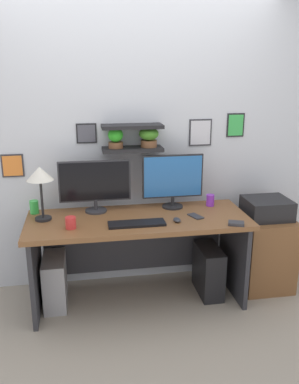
{
  "coord_description": "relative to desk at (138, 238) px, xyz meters",
  "views": [
    {
      "loc": [
        -0.43,
        -3.04,
        1.9
      ],
      "look_at": [
        0.1,
        0.05,
        0.95
      ],
      "focal_mm": 37.98,
      "sensor_mm": 36.0,
      "label": 1
    }
  ],
  "objects": [
    {
      "name": "ground_plane",
      "position": [
        0.0,
        -0.06,
        -0.55
      ],
      "size": [
        8.0,
        8.0,
        0.0
      ],
      "primitive_type": "plane",
      "color": "gray"
    },
    {
      "name": "back_wall_assembly",
      "position": [
        0.0,
        0.38,
        0.8
      ],
      "size": [
        4.4,
        0.24,
        2.7
      ],
      "color": "silver",
      "rests_on": "ground"
    },
    {
      "name": "desk",
      "position": [
        0.0,
        0.0,
        0.0
      ],
      "size": [
        1.79,
        0.68,
        0.75
      ],
      "color": "brown",
      "rests_on": "ground"
    },
    {
      "name": "monitor_left",
      "position": [
        -0.33,
        0.16,
        0.44
      ],
      "size": [
        0.59,
        0.18,
        0.44
      ],
      "color": "#2D2D33",
      "rests_on": "desk"
    },
    {
      "name": "monitor_right",
      "position": [
        0.33,
        0.16,
        0.45
      ],
      "size": [
        0.52,
        0.18,
        0.46
      ],
      "color": "black",
      "rests_on": "desk"
    },
    {
      "name": "keyboard",
      "position": [
        -0.03,
        -0.21,
        0.21
      ],
      "size": [
        0.44,
        0.14,
        0.02
      ],
      "primitive_type": "cube",
      "color": "black",
      "rests_on": "desk"
    },
    {
      "name": "computer_mouse",
      "position": [
        0.29,
        -0.19,
        0.22
      ],
      "size": [
        0.06,
        0.09,
        0.03
      ],
      "primitive_type": "ellipsoid",
      "color": "#2D2D33",
      "rests_on": "desk"
    },
    {
      "name": "desk_lamp",
      "position": [
        -0.75,
        0.03,
        0.55
      ],
      "size": [
        0.21,
        0.21,
        0.43
      ],
      "color": "black",
      "rests_on": "desk"
    },
    {
      "name": "cell_phone",
      "position": [
        0.46,
        -0.11,
        0.21
      ],
      "size": [
        0.12,
        0.16,
        0.01
      ],
      "primitive_type": "cube",
      "rotation": [
        0.0,
        0.0,
        0.38
      ],
      "color": "#2D2D33",
      "rests_on": "desk"
    },
    {
      "name": "coffee_mug",
      "position": [
        -0.53,
        -0.19,
        0.25
      ],
      "size": [
        0.08,
        0.08,
        0.09
      ],
      "primitive_type": "cylinder",
      "color": "red",
      "rests_on": "desk"
    },
    {
      "name": "pen_cup",
      "position": [
        0.66,
        0.14,
        0.25
      ],
      "size": [
        0.07,
        0.07,
        0.1
      ],
      "primitive_type": "cylinder",
      "color": "purple",
      "rests_on": "desk"
    },
    {
      "name": "scissors_tray",
      "position": [
        0.72,
        -0.34,
        0.22
      ],
      "size": [
        0.14,
        0.12,
        0.02
      ],
      "primitive_type": "cube",
      "rotation": [
        0.0,
        0.0,
        -0.37
      ],
      "color": "#2D2D33",
      "rests_on": "desk"
    },
    {
      "name": "water_cup",
      "position": [
        -0.84,
        0.19,
        0.26
      ],
      "size": [
        0.07,
        0.07,
        0.11
      ],
      "primitive_type": "cylinder",
      "color": "green",
      "rests_on": "desk"
    },
    {
      "name": "drawer_cabinet",
      "position": [
        1.14,
        0.02,
        -0.22
      ],
      "size": [
        0.44,
        0.5,
        0.65
      ],
      "primitive_type": "cube",
      "color": "brown",
      "rests_on": "ground"
    },
    {
      "name": "printer",
      "position": [
        1.14,
        0.02,
        0.19
      ],
      "size": [
        0.38,
        0.34,
        0.17
      ],
      "primitive_type": "cube",
      "color": "black",
      "rests_on": "drawer_cabinet"
    },
    {
      "name": "computer_tower_left",
      "position": [
        -0.7,
        0.0,
        -0.34
      ],
      "size": [
        0.18,
        0.4,
        0.42
      ],
      "primitive_type": "cube",
      "color": "#99999E",
      "rests_on": "ground"
    },
    {
      "name": "computer_tower_right",
      "position": [
        0.62,
        -0.04,
        -0.33
      ],
      "size": [
        0.18,
        0.4,
        0.43
      ],
      "primitive_type": "cube",
      "color": "black",
      "rests_on": "ground"
    }
  ]
}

